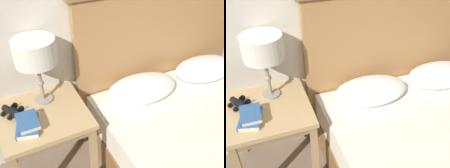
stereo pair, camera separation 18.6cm
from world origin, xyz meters
The scene contains 6 objects.
nightstand centered at (-0.53, 0.76, 0.56)m, with size 0.58×0.58×0.64m.
bed centered at (0.60, 0.16, 0.30)m, with size 1.65×1.89×1.32m.
table_lamp centered at (-0.48, 0.88, 1.02)m, with size 0.27×0.27×0.47m.
book_on_nightstand centered at (-0.64, 0.65, 0.66)m, with size 0.18×0.23×0.03m.
book_stacked_on_top centered at (-0.64, 0.65, 0.69)m, with size 0.13×0.18×0.03m.
binoculars_pair centered at (-0.71, 0.83, 0.66)m, with size 0.16×0.16×0.05m.
Camera 2 is at (-0.54, -0.72, 1.82)m, focal length 42.00 mm.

